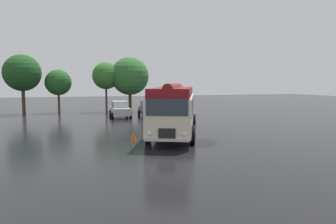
{
  "coord_description": "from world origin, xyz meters",
  "views": [
    {
      "loc": [
        -5.25,
        -19.11,
        3.54
      ],
      "look_at": [
        0.93,
        1.73,
        1.4
      ],
      "focal_mm": 32.0,
      "sensor_mm": 36.0,
      "label": 1
    }
  ],
  "objects_px": {
    "box_van": "(171,103)",
    "car_mid_left": "(150,109)",
    "vintage_bus": "(174,107)",
    "traffic_cone": "(133,136)",
    "car_near_left": "(120,109)"
  },
  "relations": [
    {
      "from": "car_near_left",
      "to": "traffic_cone",
      "type": "xyz_separation_m",
      "value": [
        -0.84,
        -12.66,
        -0.57
      ]
    },
    {
      "from": "traffic_cone",
      "to": "car_mid_left",
      "type": "bearing_deg",
      "value": 72.48
    },
    {
      "from": "car_near_left",
      "to": "car_mid_left",
      "type": "distance_m",
      "value": 3.03
    },
    {
      "from": "car_mid_left",
      "to": "box_van",
      "type": "bearing_deg",
      "value": 11.94
    },
    {
      "from": "car_near_left",
      "to": "box_van",
      "type": "relative_size",
      "value": 0.71
    },
    {
      "from": "car_near_left",
      "to": "box_van",
      "type": "bearing_deg",
      "value": -1.05
    },
    {
      "from": "vintage_bus",
      "to": "car_mid_left",
      "type": "xyz_separation_m",
      "value": [
        0.75,
        10.7,
        -1.05
      ]
    },
    {
      "from": "car_mid_left",
      "to": "box_van",
      "type": "xyz_separation_m",
      "value": [
        2.42,
        0.51,
        0.52
      ]
    },
    {
      "from": "car_mid_left",
      "to": "traffic_cone",
      "type": "xyz_separation_m",
      "value": [
        -3.81,
        -12.05,
        -0.57
      ]
    },
    {
      "from": "vintage_bus",
      "to": "box_van",
      "type": "relative_size",
      "value": 1.74
    },
    {
      "from": "car_mid_left",
      "to": "car_near_left",
      "type": "bearing_deg",
      "value": 168.38
    },
    {
      "from": "vintage_bus",
      "to": "car_mid_left",
      "type": "bearing_deg",
      "value": 86.0
    },
    {
      "from": "box_van",
      "to": "car_mid_left",
      "type": "bearing_deg",
      "value": -168.06
    },
    {
      "from": "vintage_bus",
      "to": "traffic_cone",
      "type": "xyz_separation_m",
      "value": [
        -3.06,
        -1.35,
        -1.62
      ]
    },
    {
      "from": "car_mid_left",
      "to": "traffic_cone",
      "type": "bearing_deg",
      "value": -107.52
    }
  ]
}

